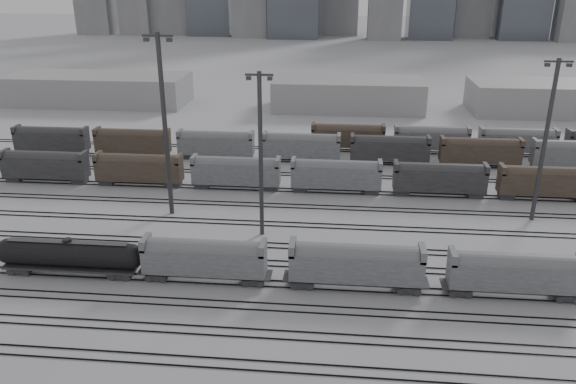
# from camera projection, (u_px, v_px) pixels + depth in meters

# --- Properties ---
(ground) EXTENTS (900.00, 900.00, 0.00)m
(ground) POSITION_uv_depth(u_px,v_px,m) (262.00, 288.00, 66.06)
(ground) COLOR silver
(ground) RESTS_ON ground
(tracks) EXTENTS (220.00, 71.50, 0.16)m
(tracks) POSITION_uv_depth(u_px,v_px,m) (279.00, 225.00, 82.25)
(tracks) COLOR black
(tracks) RESTS_ON ground
(tank_car_b) EXTENTS (18.54, 3.09, 4.58)m
(tank_car_b) POSITION_uv_depth(u_px,v_px,m) (69.00, 255.00, 68.17)
(tank_car_b) COLOR #252527
(tank_car_b) RESTS_ON ground
(hopper_car_a) EXTENTS (14.77, 2.94, 5.28)m
(hopper_car_a) POSITION_uv_depth(u_px,v_px,m) (204.00, 257.00, 66.43)
(hopper_car_a) COLOR #252527
(hopper_car_a) RESTS_ON ground
(hopper_car_b) EXTENTS (15.52, 3.08, 5.55)m
(hopper_car_b) POSITION_uv_depth(u_px,v_px,m) (356.00, 263.00, 64.75)
(hopper_car_b) COLOR #252527
(hopper_car_b) RESTS_ON ground
(hopper_car_c) EXTENTS (14.80, 2.94, 5.29)m
(hopper_car_c) POSITION_uv_depth(u_px,v_px,m) (515.00, 271.00, 63.20)
(hopper_car_c) COLOR #252527
(hopper_car_c) RESTS_ON ground
(light_mast_b) EXTENTS (4.34, 0.69, 27.12)m
(light_mast_b) POSITION_uv_depth(u_px,v_px,m) (165.00, 122.00, 81.42)
(light_mast_b) COLOR #353537
(light_mast_b) RESTS_ON ground
(light_mast_c) EXTENTS (3.67, 0.59, 22.95)m
(light_mast_c) POSITION_uv_depth(u_px,v_px,m) (261.00, 152.00, 75.29)
(light_mast_c) COLOR #353537
(light_mast_c) RESTS_ON ground
(light_mast_d) EXTENTS (3.83, 0.61, 23.93)m
(light_mast_d) POSITION_uv_depth(u_px,v_px,m) (546.00, 138.00, 79.78)
(light_mast_d) COLOR #353537
(light_mast_d) RESTS_ON ground
(bg_string_near) EXTENTS (151.00, 3.00, 5.60)m
(bg_string_near) POSITION_uv_depth(u_px,v_px,m) (336.00, 176.00, 93.97)
(bg_string_near) COLOR gray
(bg_string_near) RESTS_ON ground
(bg_string_mid) EXTENTS (151.00, 3.00, 5.60)m
(bg_string_mid) POSITION_uv_depth(u_px,v_px,m) (390.00, 150.00, 107.89)
(bg_string_mid) COLOR #252527
(bg_string_mid) RESTS_ON ground
(bg_string_far) EXTENTS (66.00, 3.00, 5.60)m
(bg_string_far) POSITION_uv_depth(u_px,v_px,m) (474.00, 141.00, 113.72)
(bg_string_far) COLOR brown
(bg_string_far) RESTS_ON ground
(warehouse_left) EXTENTS (50.00, 18.00, 8.00)m
(warehouse_left) POSITION_uv_depth(u_px,v_px,m) (98.00, 89.00, 158.06)
(warehouse_left) COLOR gray
(warehouse_left) RESTS_ON ground
(warehouse_mid) EXTENTS (40.00, 18.00, 8.00)m
(warehouse_mid) POSITION_uv_depth(u_px,v_px,m) (348.00, 94.00, 151.72)
(warehouse_mid) COLOR gray
(warehouse_mid) RESTS_ON ground
(warehouse_right) EXTENTS (35.00, 18.00, 8.00)m
(warehouse_right) POSITION_uv_depth(u_px,v_px,m) (539.00, 98.00, 147.20)
(warehouse_right) COLOR gray
(warehouse_right) RESTS_ON ground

